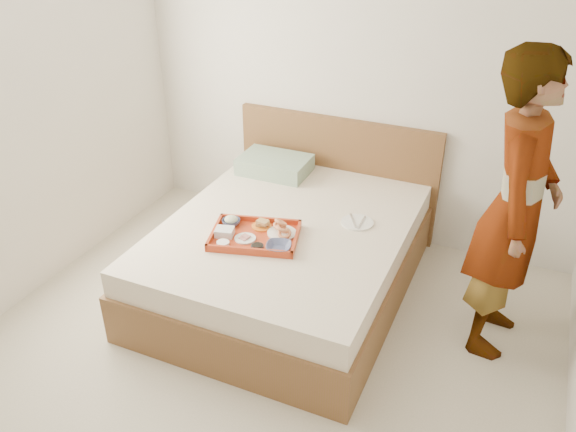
# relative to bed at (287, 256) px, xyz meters

# --- Properties ---
(ground) EXTENTS (3.50, 4.00, 0.01)m
(ground) POSITION_rel_bed_xyz_m (0.12, -1.00, -0.27)
(ground) COLOR beige
(ground) RESTS_ON ground
(wall_back) EXTENTS (3.50, 0.01, 2.60)m
(wall_back) POSITION_rel_bed_xyz_m (0.12, 1.00, 1.04)
(wall_back) COLOR silver
(wall_back) RESTS_ON ground
(bed) EXTENTS (1.65, 2.00, 0.53)m
(bed) POSITION_rel_bed_xyz_m (0.00, 0.00, 0.00)
(bed) COLOR brown
(bed) RESTS_ON ground
(headboard) EXTENTS (1.65, 0.06, 0.95)m
(headboard) POSITION_rel_bed_xyz_m (0.00, 0.97, 0.21)
(headboard) COLOR brown
(headboard) RESTS_ON ground
(pillow) EXTENTS (0.54, 0.37, 0.13)m
(pillow) POSITION_rel_bed_xyz_m (-0.42, 0.69, 0.33)
(pillow) COLOR gray
(pillow) RESTS_ON bed
(tray) EXTENTS (0.64, 0.54, 0.05)m
(tray) POSITION_rel_bed_xyz_m (-0.11, -0.26, 0.29)
(tray) COLOR #AB3911
(tray) RESTS_ON bed
(prawn_plate) EXTENTS (0.24, 0.24, 0.01)m
(prawn_plate) POSITION_rel_bed_xyz_m (0.03, -0.16, 0.29)
(prawn_plate) COLOR white
(prawn_plate) RESTS_ON tray
(navy_bowl_big) EXTENTS (0.19, 0.19, 0.04)m
(navy_bowl_big) POSITION_rel_bed_xyz_m (0.09, -0.34, 0.30)
(navy_bowl_big) COLOR #161944
(navy_bowl_big) RESTS_ON tray
(sauce_dish) EXTENTS (0.10, 0.10, 0.03)m
(sauce_dish) POSITION_rel_bed_xyz_m (-0.03, -0.39, 0.30)
(sauce_dish) COLOR black
(sauce_dish) RESTS_ON tray
(meat_plate) EXTENTS (0.17, 0.17, 0.01)m
(meat_plate) POSITION_rel_bed_xyz_m (-0.15, -0.32, 0.29)
(meat_plate) COLOR white
(meat_plate) RESTS_ON tray
(bread_plate) EXTENTS (0.17, 0.17, 0.01)m
(bread_plate) POSITION_rel_bed_xyz_m (-0.12, -0.14, 0.29)
(bread_plate) COLOR orange
(bread_plate) RESTS_ON tray
(salad_bowl) EXTENTS (0.15, 0.15, 0.04)m
(salad_bowl) POSITION_rel_bed_xyz_m (-0.32, -0.19, 0.30)
(salad_bowl) COLOR #161944
(salad_bowl) RESTS_ON tray
(plastic_tub) EXTENTS (0.14, 0.12, 0.05)m
(plastic_tub) POSITION_rel_bed_xyz_m (-0.30, -0.33, 0.31)
(plastic_tub) COLOR silver
(plastic_tub) RESTS_ON tray
(cheese_round) EXTENTS (0.10, 0.10, 0.03)m
(cheese_round) POSITION_rel_bed_xyz_m (-0.24, -0.44, 0.29)
(cheese_round) COLOR white
(cheese_round) RESTS_ON tray
(dinner_plate) EXTENTS (0.26, 0.26, 0.01)m
(dinner_plate) POSITION_rel_bed_xyz_m (0.43, 0.19, 0.27)
(dinner_plate) COLOR white
(dinner_plate) RESTS_ON bed
(person) EXTENTS (0.49, 0.70, 1.85)m
(person) POSITION_rel_bed_xyz_m (1.39, 0.06, 0.66)
(person) COLOR white
(person) RESTS_ON ground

